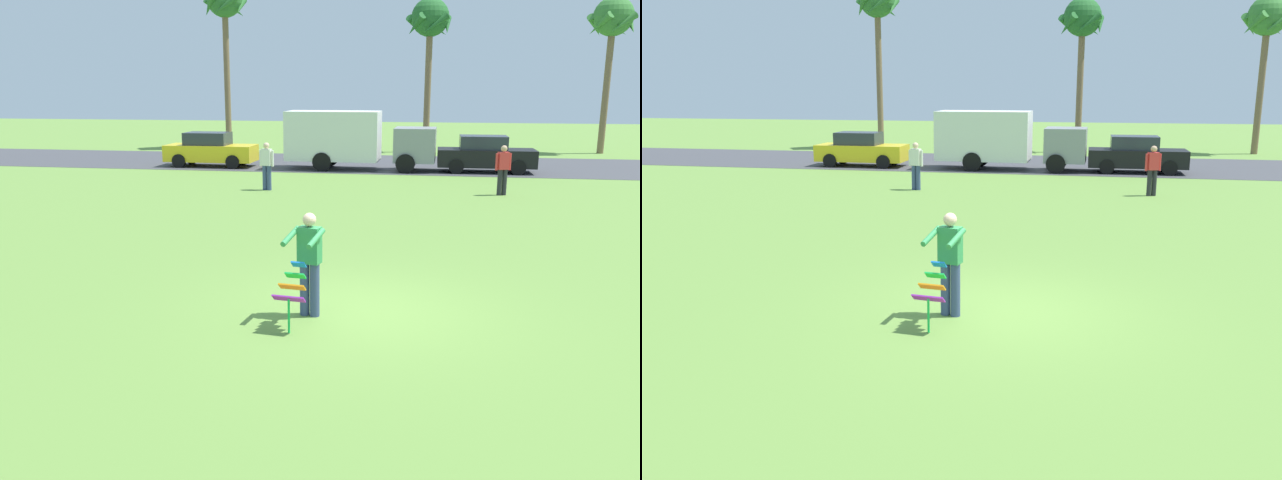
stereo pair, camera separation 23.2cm
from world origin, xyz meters
The scene contains 12 objects.
ground_plane centered at (0.00, 0.00, 0.00)m, with size 120.00×120.00×0.00m, color olive.
road_strip centered at (0.00, 21.42, 0.01)m, with size 120.00×8.00×0.01m, color #424247.
person_kite_flyer centered at (-0.86, -0.41, 0.95)m, with size 0.65×0.73×1.73m.
kite_held centered at (-1.00, -1.06, 0.67)m, with size 0.53×0.67×1.02m.
parked_car_yellow centered at (-9.30, 19.02, 0.77)m, with size 4.21×1.85×1.60m.
parked_truck_grey_van centered at (-2.59, 19.02, 1.41)m, with size 6.75×2.24×2.62m.
parked_car_black centered at (3.36, 19.02, 0.77)m, with size 4.21×1.86×1.60m.
palm_tree_left_near centered at (-11.32, 28.25, 8.22)m, with size 2.58×2.71×9.74m.
palm_tree_right_near centered at (0.65, 27.88, 7.07)m, with size 2.58×2.71×8.49m.
palm_tree_centre_far centered at (10.44, 28.67, 7.03)m, with size 2.58×2.71×8.45m.
person_walker_near centered at (3.48, 12.74, 0.93)m, with size 0.54×0.33×1.73m.
person_walker_far centered at (-4.87, 12.47, 0.93)m, with size 0.56×0.29×1.73m.
Camera 2 is at (1.28, -10.35, 3.70)m, focal length 36.35 mm.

